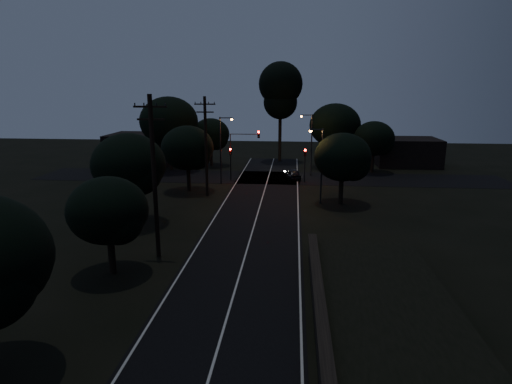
{
  "coord_description": "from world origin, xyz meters",
  "views": [
    {
      "loc": [
        3.21,
        -12.09,
        11.44
      ],
      "look_at": [
        0.0,
        24.0,
        2.5
      ],
      "focal_mm": 30.0,
      "sensor_mm": 36.0,
      "label": 1
    }
  ],
  "objects_px": {
    "utility_pole_mid": "(154,175)",
    "streetlight_b": "(310,140)",
    "tall_pine": "(281,90)",
    "streetlight_a": "(222,146)",
    "streetlight_c": "(320,161)",
    "signal_left": "(231,158)",
    "signal_right": "(305,159)",
    "utility_pole_far": "(206,145)",
    "car": "(293,174)",
    "signal_mast": "(244,146)"
  },
  "relations": [
    {
      "from": "signal_mast",
      "to": "utility_pole_far",
      "type": "bearing_deg",
      "value": -111.11
    },
    {
      "from": "tall_pine",
      "to": "signal_right",
      "type": "height_order",
      "value": "tall_pine"
    },
    {
      "from": "signal_right",
      "to": "signal_mast",
      "type": "bearing_deg",
      "value": 179.97
    },
    {
      "from": "signal_left",
      "to": "streetlight_a",
      "type": "xyz_separation_m",
      "value": [
        -0.71,
        -1.99,
        1.8
      ]
    },
    {
      "from": "utility_pole_mid",
      "to": "streetlight_a",
      "type": "xyz_separation_m",
      "value": [
        0.69,
        23.0,
        -1.1
      ]
    },
    {
      "from": "utility_pole_mid",
      "to": "streetlight_c",
      "type": "height_order",
      "value": "utility_pole_mid"
    },
    {
      "from": "streetlight_b",
      "to": "signal_left",
      "type": "bearing_deg",
      "value": -157.95
    },
    {
      "from": "tall_pine",
      "to": "car",
      "type": "bearing_deg",
      "value": -81.06
    },
    {
      "from": "signal_left",
      "to": "streetlight_a",
      "type": "height_order",
      "value": "streetlight_a"
    },
    {
      "from": "utility_pole_far",
      "to": "streetlight_b",
      "type": "relative_size",
      "value": 1.31
    },
    {
      "from": "tall_pine",
      "to": "utility_pole_far",
      "type": "bearing_deg",
      "value": -106.93
    },
    {
      "from": "utility_pole_mid",
      "to": "streetlight_b",
      "type": "height_order",
      "value": "utility_pole_mid"
    },
    {
      "from": "streetlight_a",
      "to": "streetlight_c",
      "type": "height_order",
      "value": "streetlight_a"
    },
    {
      "from": "streetlight_c",
      "to": "signal_left",
      "type": "bearing_deg",
      "value": 136.24
    },
    {
      "from": "signal_left",
      "to": "signal_right",
      "type": "bearing_deg",
      "value": 0.0
    },
    {
      "from": "signal_mast",
      "to": "streetlight_c",
      "type": "xyz_separation_m",
      "value": [
        8.74,
        -9.99,
        0.01
      ]
    },
    {
      "from": "signal_left",
      "to": "streetlight_a",
      "type": "distance_m",
      "value": 2.77
    },
    {
      "from": "tall_pine",
      "to": "streetlight_c",
      "type": "bearing_deg",
      "value": -79.07
    },
    {
      "from": "utility_pole_far",
      "to": "streetlight_b",
      "type": "height_order",
      "value": "utility_pole_far"
    },
    {
      "from": "utility_pole_mid",
      "to": "tall_pine",
      "type": "height_order",
      "value": "tall_pine"
    },
    {
      "from": "utility_pole_mid",
      "to": "streetlight_c",
      "type": "relative_size",
      "value": 1.47
    },
    {
      "from": "car",
      "to": "utility_pole_mid",
      "type": "bearing_deg",
      "value": 56.51
    },
    {
      "from": "utility_pole_mid",
      "to": "utility_pole_far",
      "type": "distance_m",
      "value": 17.0
    },
    {
      "from": "streetlight_b",
      "to": "signal_right",
      "type": "bearing_deg",
      "value": -100.0
    },
    {
      "from": "signal_right",
      "to": "streetlight_a",
      "type": "relative_size",
      "value": 0.51
    },
    {
      "from": "utility_pole_far",
      "to": "car",
      "type": "relative_size",
      "value": 2.76
    },
    {
      "from": "utility_pole_far",
      "to": "streetlight_c",
      "type": "height_order",
      "value": "utility_pole_far"
    },
    {
      "from": "signal_right",
      "to": "signal_mast",
      "type": "distance_m",
      "value": 7.66
    },
    {
      "from": "signal_mast",
      "to": "streetlight_a",
      "type": "xyz_separation_m",
      "value": [
        -2.39,
        -1.99,
        0.3
      ]
    },
    {
      "from": "tall_pine",
      "to": "signal_mast",
      "type": "relative_size",
      "value": 2.43
    },
    {
      "from": "utility_pole_far",
      "to": "streetlight_c",
      "type": "xyz_separation_m",
      "value": [
        11.83,
        -2.0,
        -1.13
      ]
    },
    {
      "from": "signal_left",
      "to": "streetlight_b",
      "type": "height_order",
      "value": "streetlight_b"
    },
    {
      "from": "utility_pole_mid",
      "to": "signal_mast",
      "type": "relative_size",
      "value": 1.76
    },
    {
      "from": "signal_right",
      "to": "streetlight_b",
      "type": "xyz_separation_m",
      "value": [
        0.71,
        4.01,
        1.8
      ]
    },
    {
      "from": "streetlight_a",
      "to": "streetlight_c",
      "type": "relative_size",
      "value": 1.07
    },
    {
      "from": "tall_pine",
      "to": "streetlight_c",
      "type": "xyz_separation_m",
      "value": [
        4.83,
        -25.0,
        -6.61
      ]
    },
    {
      "from": "utility_pole_mid",
      "to": "signal_right",
      "type": "relative_size",
      "value": 2.68
    },
    {
      "from": "tall_pine",
      "to": "streetlight_b",
      "type": "relative_size",
      "value": 1.9
    },
    {
      "from": "utility_pole_mid",
      "to": "signal_right",
      "type": "distance_m",
      "value": 27.3
    },
    {
      "from": "signal_right",
      "to": "signal_mast",
      "type": "relative_size",
      "value": 0.66
    },
    {
      "from": "utility_pole_far",
      "to": "streetlight_a",
      "type": "xyz_separation_m",
      "value": [
        0.69,
        6.0,
        -0.85
      ]
    },
    {
      "from": "utility_pole_far",
      "to": "streetlight_b",
      "type": "distance_m",
      "value": 16.51
    },
    {
      "from": "streetlight_b",
      "to": "car",
      "type": "bearing_deg",
      "value": -131.33
    },
    {
      "from": "tall_pine",
      "to": "signal_mast",
      "type": "distance_m",
      "value": 16.86
    },
    {
      "from": "streetlight_b",
      "to": "streetlight_a",
      "type": "bearing_deg",
      "value": -150.52
    },
    {
      "from": "streetlight_b",
      "to": "streetlight_c",
      "type": "bearing_deg",
      "value": -87.86
    },
    {
      "from": "tall_pine",
      "to": "signal_mast",
      "type": "bearing_deg",
      "value": -104.62
    },
    {
      "from": "utility_pole_mid",
      "to": "signal_mast",
      "type": "bearing_deg",
      "value": 82.96
    },
    {
      "from": "signal_right",
      "to": "streetlight_a",
      "type": "height_order",
      "value": "streetlight_a"
    },
    {
      "from": "utility_pole_far",
      "to": "signal_mast",
      "type": "height_order",
      "value": "utility_pole_far"
    }
  ]
}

